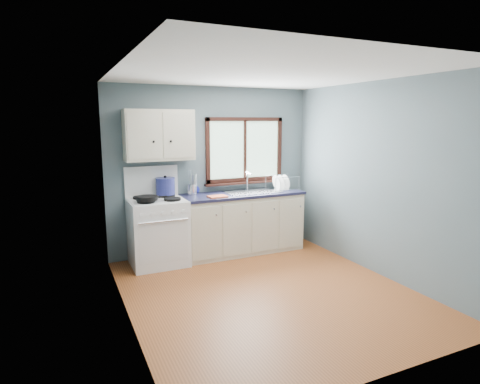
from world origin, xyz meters
name	(u,v)px	position (x,y,z in m)	size (l,w,h in m)	color
floor	(268,292)	(0.00, 0.00, -0.01)	(3.20, 3.60, 0.02)	#9E5225
ceiling	(271,72)	(0.00, 0.00, 2.51)	(3.20, 3.60, 0.02)	white
wall_back	(212,170)	(0.00, 1.81, 1.25)	(3.20, 0.02, 2.50)	slate
wall_front	(389,224)	(0.00, -1.81, 1.25)	(3.20, 0.02, 2.50)	slate
wall_left	(123,199)	(-1.61, 0.00, 1.25)	(0.02, 3.60, 2.50)	slate
wall_right	(378,179)	(1.61, 0.00, 1.25)	(0.02, 3.60, 2.50)	slate
gas_range	(158,230)	(-0.95, 1.47, 0.49)	(0.76, 0.69, 1.36)	white
base_cabinets	(242,225)	(0.36, 1.49, 0.41)	(1.85, 0.60, 0.88)	beige
countertop	(242,194)	(0.36, 1.49, 0.90)	(1.89, 0.64, 0.04)	black
sink	(253,196)	(0.54, 1.49, 0.86)	(0.84, 0.46, 0.44)	silver
window	(245,154)	(0.54, 1.77, 1.48)	(1.36, 0.10, 1.03)	#9EC6A8
upper_cabinets	(159,135)	(-0.85, 1.63, 1.80)	(0.95, 0.35, 0.70)	beige
skillet	(147,198)	(-1.11, 1.30, 0.99)	(0.43, 0.31, 0.06)	black
stockpot	(165,186)	(-0.78, 1.63, 1.08)	(0.36, 0.36, 0.27)	navy
utensil_crock	(192,189)	(-0.39, 1.67, 1.00)	(0.15, 0.15, 0.40)	silver
thermos	(194,184)	(-0.34, 1.67, 1.07)	(0.07, 0.07, 0.30)	silver
soap_bottle	(196,184)	(-0.28, 1.74, 1.06)	(0.11, 0.11, 0.28)	#1B23A7
dish_towel	(218,197)	(-0.11, 1.32, 0.93)	(0.26, 0.19, 0.02)	#D75A33
dish_rack	(282,186)	(1.07, 1.52, 0.98)	(0.45, 0.35, 0.23)	silver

